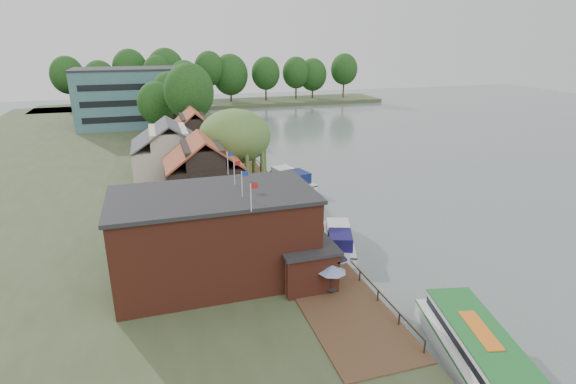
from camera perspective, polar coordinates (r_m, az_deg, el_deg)
ground at (r=43.37m, az=12.47°, el=-7.96°), size 260.00×260.00×0.00m
land_bank at (r=71.53m, az=-24.56°, el=2.01°), size 50.00×140.00×1.00m
quay_deck at (r=48.48m, az=-1.56°, el=-3.15°), size 6.00×50.00×0.10m
quay_rail at (r=49.50m, az=1.29°, el=-2.11°), size 0.20×49.00×1.00m
pub at (r=35.96m, az=-6.11°, el=-5.23°), size 20.00×11.00×7.30m
hotel_block at (r=104.00m, az=-18.52°, el=11.37°), size 25.40×12.40×12.30m
cottage_a at (r=49.58m, az=-10.69°, el=2.18°), size 8.60×7.60×8.50m
cottage_b at (r=59.01m, az=-14.78°, el=4.59°), size 9.60×8.60×8.50m
cottage_c at (r=68.01m, az=-11.82°, el=6.69°), size 7.60×7.60×8.50m
willow at (r=54.72m, az=-6.70°, el=5.02°), size 8.60×8.60×10.43m
umbrella_0 at (r=34.24m, az=5.56°, el=-10.98°), size 2.14×2.14×2.38m
umbrella_1 at (r=36.28m, az=6.10°, el=-9.16°), size 2.36×2.36×2.38m
umbrella_2 at (r=37.74m, az=3.85°, el=-7.91°), size 2.32×2.32×2.38m
umbrella_3 at (r=40.40m, az=2.31°, el=-5.97°), size 2.09×2.09×2.38m
umbrella_4 at (r=43.01m, az=1.67°, el=-4.35°), size 2.19×2.19×2.38m
umbrella_5 at (r=47.05m, az=0.12°, el=-2.23°), size 2.30×2.30×2.38m
umbrella_6 at (r=49.42m, az=-0.56°, el=-1.16°), size 1.95×1.95×2.38m
cruiser_0 at (r=43.75m, az=6.47°, el=-5.69°), size 6.08×10.01×2.29m
cruiser_1 at (r=53.85m, az=1.94°, el=-0.81°), size 3.88×9.23×2.14m
cruiser_2 at (r=61.33m, az=0.28°, el=1.90°), size 5.69×10.87×2.53m
tour_boat at (r=30.69m, az=23.44°, el=-18.56°), size 6.55×13.63×2.86m
swan at (r=33.44m, az=14.66°, el=-16.62°), size 0.44×0.44×0.44m
bank_tree_0 at (r=77.06m, az=-12.30°, el=10.38°), size 8.05×8.05×14.57m
bank_tree_1 at (r=84.23m, az=-16.27°, el=9.58°), size 6.52×6.52×11.12m
bank_tree_2 at (r=92.87m, az=-14.64°, el=10.87°), size 7.20×7.20×12.14m
bank_tree_3 at (r=111.21m, az=-16.05°, el=11.71°), size 7.59×7.59×10.99m
bank_tree_4 at (r=119.69m, az=-12.91°, el=12.92°), size 7.81×7.81×12.98m
bank_tree_5 at (r=128.41m, az=-16.20°, el=13.25°), size 7.01×7.01×13.88m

